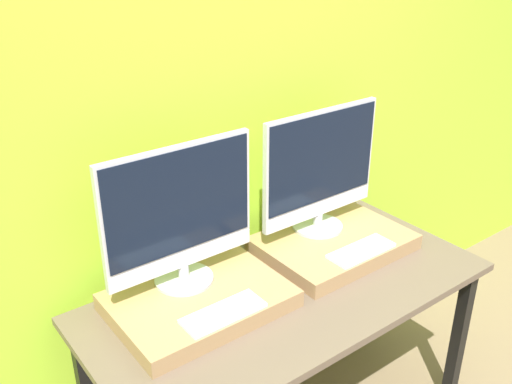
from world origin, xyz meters
name	(u,v)px	position (x,y,z in m)	size (l,w,h in m)	color
wall_back	(220,117)	(0.00, 0.82, 1.30)	(8.00, 0.04, 2.60)	#9ED12D
workbench	(289,305)	(0.00, 0.37, 0.66)	(1.56, 0.75, 0.73)	brown
wooden_riser_left	(199,300)	(-0.33, 0.48, 0.77)	(0.61, 0.44, 0.06)	#99754C
monitor_left	(180,214)	(-0.33, 0.58, 1.07)	(0.59, 0.22, 0.53)	#B2B2B7
keyboard_left	(223,313)	(-0.33, 0.32, 0.81)	(0.29, 0.11, 0.01)	silver
wooden_riser_right	(333,243)	(0.33, 0.48, 0.77)	(0.61, 0.44, 0.06)	#99754C
monitor_right	(321,169)	(0.33, 0.58, 1.07)	(0.59, 0.22, 0.53)	#B2B2B7
keyboard_right	(361,250)	(0.33, 0.32, 0.81)	(0.29, 0.11, 0.01)	silver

